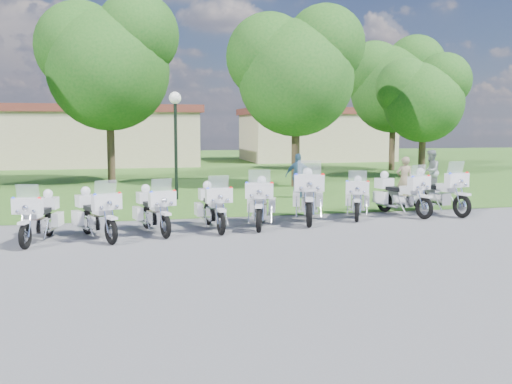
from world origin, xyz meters
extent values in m
plane|color=#5C5C61|center=(0.00, 0.00, 0.00)|extent=(100.00, 100.00, 0.00)
cube|color=#31621F|center=(0.00, 27.00, 0.00)|extent=(100.00, 48.00, 0.01)
torus|color=black|center=(-6.01, -0.31, 0.29)|extent=(0.24, 0.60, 0.59)
torus|color=black|center=(-5.70, 1.16, 0.29)|extent=(0.24, 0.60, 0.59)
cube|color=silver|center=(-6.02, -0.33, 0.60)|extent=(0.24, 0.41, 0.06)
cube|color=silver|center=(-5.97, -0.11, 0.93)|extent=(0.67, 0.34, 0.35)
cube|color=silver|center=(-5.96, -0.06, 1.24)|extent=(0.51, 0.21, 0.33)
sphere|color=red|center=(-5.71, -0.22, 1.10)|extent=(0.08, 0.08, 0.08)
sphere|color=#1426E5|center=(-6.26, -0.11, 1.10)|extent=(0.08, 0.08, 0.08)
cube|color=silver|center=(-5.85, 0.44, 0.40)|extent=(0.40, 0.55, 0.30)
cube|color=silver|center=(-5.90, 0.23, 0.71)|extent=(0.37, 0.51, 0.19)
cube|color=black|center=(-5.80, 0.70, 0.69)|extent=(0.41, 0.60, 0.11)
cube|color=silver|center=(-5.47, 0.97, 0.44)|extent=(0.25, 0.48, 0.32)
cube|color=silver|center=(-5.99, 1.08, 0.44)|extent=(0.25, 0.48, 0.32)
cube|color=silver|center=(-5.70, 1.18, 0.81)|extent=(0.49, 0.43, 0.28)
sphere|color=silver|center=(-5.70, 1.18, 1.04)|extent=(0.23, 0.23, 0.23)
torus|color=black|center=(-4.20, -0.21, 0.30)|extent=(0.35, 0.61, 0.61)
torus|color=black|center=(-4.81, 1.22, 0.30)|extent=(0.35, 0.61, 0.61)
cube|color=silver|center=(-4.19, -0.22, 0.62)|extent=(0.31, 0.43, 0.06)
cube|color=silver|center=(-4.28, -0.01, 0.96)|extent=(0.69, 0.46, 0.37)
cube|color=silver|center=(-4.30, 0.04, 1.28)|extent=(0.51, 0.30, 0.34)
sphere|color=red|center=(-3.99, 0.05, 1.13)|extent=(0.08, 0.08, 0.08)
sphere|color=#1426E5|center=(-4.53, -0.18, 1.13)|extent=(0.08, 0.08, 0.08)
cube|color=silver|center=(-4.51, 0.52, 0.41)|extent=(0.49, 0.59, 0.31)
cube|color=silver|center=(-4.42, 0.32, 0.73)|extent=(0.46, 0.55, 0.20)
cube|color=black|center=(-4.62, 0.77, 0.71)|extent=(0.51, 0.64, 0.11)
cube|color=silver|center=(-4.50, 1.20, 0.46)|extent=(0.34, 0.50, 0.33)
cube|color=silver|center=(-5.01, 0.99, 0.46)|extent=(0.34, 0.50, 0.33)
cube|color=silver|center=(-4.82, 1.24, 0.84)|extent=(0.55, 0.51, 0.29)
sphere|color=silver|center=(-4.82, 1.24, 1.08)|extent=(0.24, 0.24, 0.24)
torus|color=black|center=(-2.94, 0.23, 0.30)|extent=(0.27, 0.61, 0.60)
torus|color=black|center=(-3.33, 1.69, 0.30)|extent=(0.27, 0.61, 0.60)
cube|color=silver|center=(-2.94, 0.21, 0.61)|extent=(0.26, 0.42, 0.06)
cube|color=silver|center=(-2.99, 0.42, 0.94)|extent=(0.68, 0.37, 0.36)
cube|color=silver|center=(-3.01, 0.48, 1.25)|extent=(0.51, 0.23, 0.34)
sphere|color=red|center=(-2.70, 0.45, 1.11)|extent=(0.08, 0.08, 0.08)
sphere|color=#1426E5|center=(-3.26, 0.30, 1.11)|extent=(0.08, 0.08, 0.08)
cube|color=silver|center=(-3.14, 0.98, 0.40)|extent=(0.42, 0.56, 0.30)
cube|color=silver|center=(-3.09, 0.77, 0.72)|extent=(0.40, 0.52, 0.20)
cube|color=black|center=(-3.21, 1.24, 0.70)|extent=(0.44, 0.61, 0.11)
cube|color=silver|center=(-3.04, 1.63, 0.45)|extent=(0.28, 0.49, 0.32)
cube|color=silver|center=(-3.56, 1.50, 0.45)|extent=(0.28, 0.49, 0.32)
cube|color=silver|center=(-3.34, 1.72, 0.82)|extent=(0.51, 0.46, 0.29)
sphere|color=silver|center=(-3.34, 1.72, 1.05)|extent=(0.23, 0.23, 0.23)
torus|color=black|center=(-1.58, 0.35, 0.30)|extent=(0.16, 0.62, 0.62)
torus|color=black|center=(-1.68, 1.91, 0.30)|extent=(0.16, 0.62, 0.62)
cube|color=silver|center=(-1.57, 0.33, 0.63)|extent=(0.19, 0.41, 0.06)
cube|color=silver|center=(-1.59, 0.56, 0.97)|extent=(0.68, 0.27, 0.37)
cube|color=silver|center=(-1.59, 0.62, 1.29)|extent=(0.52, 0.15, 0.35)
sphere|color=red|center=(-1.29, 0.53, 1.14)|extent=(0.08, 0.08, 0.08)
sphere|color=#1426E5|center=(-1.88, 0.49, 1.14)|extent=(0.08, 0.08, 0.08)
cube|color=silver|center=(-1.63, 1.15, 0.41)|extent=(0.35, 0.54, 0.31)
cube|color=silver|center=(-1.62, 0.93, 0.74)|extent=(0.33, 0.50, 0.20)
cube|color=black|center=(-1.65, 1.42, 0.72)|extent=(0.35, 0.59, 0.11)
cube|color=silver|center=(-1.40, 1.79, 0.46)|extent=(0.20, 0.49, 0.33)
cube|color=silver|center=(-1.95, 1.75, 0.46)|extent=(0.20, 0.49, 0.33)
cube|color=silver|center=(-1.69, 1.94, 0.85)|extent=(0.47, 0.40, 0.29)
sphere|color=silver|center=(-1.69, 1.94, 1.08)|extent=(0.24, 0.24, 0.24)
torus|color=black|center=(-0.58, 0.48, 0.33)|extent=(0.31, 0.67, 0.67)
torus|color=black|center=(-0.12, 2.11, 0.33)|extent=(0.31, 0.67, 0.67)
cube|color=silver|center=(-0.59, 0.47, 0.67)|extent=(0.29, 0.47, 0.07)
cube|color=silver|center=(-0.52, 0.70, 1.04)|extent=(0.75, 0.43, 0.40)
cube|color=silver|center=(-0.50, 0.76, 1.39)|extent=(0.57, 0.27, 0.37)
sphere|color=red|center=(-0.23, 0.56, 1.23)|extent=(0.09, 0.09, 0.09)
sphere|color=#1426E5|center=(-0.84, 0.73, 1.23)|extent=(0.09, 0.09, 0.09)
cube|color=silver|center=(-0.35, 1.32, 0.45)|extent=(0.48, 0.63, 0.34)
cube|color=silver|center=(-0.41, 1.09, 0.79)|extent=(0.45, 0.58, 0.22)
cube|color=black|center=(-0.26, 1.60, 0.77)|extent=(0.49, 0.68, 0.12)
cube|color=silver|center=(0.13, 1.88, 0.50)|extent=(0.31, 0.55, 0.36)
cube|color=silver|center=(-0.45, 2.05, 0.50)|extent=(0.31, 0.55, 0.36)
cube|color=silver|center=(-0.11, 2.14, 0.91)|extent=(0.57, 0.51, 0.32)
sphere|color=silver|center=(-0.11, 2.14, 1.17)|extent=(0.26, 0.26, 0.26)
torus|color=black|center=(0.88, 0.89, 0.37)|extent=(0.35, 0.76, 0.75)
torus|color=black|center=(1.43, 2.70, 0.37)|extent=(0.35, 0.76, 0.75)
cube|color=silver|center=(0.88, 0.87, 0.76)|extent=(0.33, 0.53, 0.08)
cube|color=silver|center=(0.96, 1.13, 1.17)|extent=(0.84, 0.49, 0.44)
cube|color=silver|center=(0.98, 1.20, 1.56)|extent=(0.64, 0.31, 0.42)
sphere|color=red|center=(1.28, 0.97, 1.38)|extent=(0.10, 0.10, 0.10)
sphere|color=#1426E5|center=(0.60, 1.17, 1.38)|extent=(0.10, 0.10, 0.10)
cube|color=silver|center=(1.16, 1.82, 0.50)|extent=(0.54, 0.71, 0.38)
cube|color=silver|center=(1.08, 1.56, 0.89)|extent=(0.51, 0.66, 0.24)
cube|color=black|center=(1.26, 2.14, 0.87)|extent=(0.56, 0.77, 0.13)
cube|color=silver|center=(1.70, 2.45, 0.56)|extent=(0.36, 0.61, 0.40)
cube|color=silver|center=(1.06, 2.64, 0.56)|extent=(0.36, 0.61, 0.40)
cube|color=silver|center=(1.43, 2.73, 1.02)|extent=(0.64, 0.58, 0.36)
sphere|color=silver|center=(1.43, 2.73, 1.31)|extent=(0.29, 0.29, 0.29)
torus|color=black|center=(2.46, 1.41, 0.30)|extent=(0.35, 0.60, 0.61)
torus|color=black|center=(3.08, 2.82, 0.30)|extent=(0.35, 0.60, 0.61)
cube|color=silver|center=(2.45, 1.39, 0.62)|extent=(0.31, 0.43, 0.06)
cube|color=silver|center=(2.54, 1.60, 0.95)|extent=(0.68, 0.46, 0.36)
cube|color=silver|center=(2.57, 1.65, 1.27)|extent=(0.51, 0.30, 0.34)
sphere|color=red|center=(2.79, 1.44, 1.12)|extent=(0.08, 0.08, 0.08)
sphere|color=#1426E5|center=(2.26, 1.67, 1.12)|extent=(0.08, 0.08, 0.08)
cube|color=silver|center=(2.78, 2.13, 0.41)|extent=(0.48, 0.59, 0.31)
cube|color=silver|center=(2.69, 1.93, 0.72)|extent=(0.45, 0.55, 0.20)
cube|color=black|center=(2.88, 2.38, 0.71)|extent=(0.51, 0.64, 0.11)
cube|color=silver|center=(3.27, 2.59, 0.45)|extent=(0.34, 0.50, 0.33)
cube|color=silver|center=(2.77, 2.80, 0.45)|extent=(0.34, 0.50, 0.33)
cube|color=silver|center=(3.09, 2.84, 0.83)|extent=(0.54, 0.51, 0.29)
sphere|color=silver|center=(3.09, 2.84, 1.07)|extent=(0.24, 0.24, 0.24)
torus|color=black|center=(4.56, 1.45, 0.32)|extent=(0.31, 0.67, 0.66)
torus|color=black|center=(4.08, 3.06, 0.32)|extent=(0.31, 0.67, 0.66)
cube|color=silver|center=(4.57, 1.44, 0.67)|extent=(0.29, 0.47, 0.07)
cube|color=silver|center=(4.50, 1.67, 1.03)|extent=(0.75, 0.43, 0.39)
cube|color=silver|center=(4.48, 1.73, 1.38)|extent=(0.56, 0.27, 0.37)
sphere|color=red|center=(4.82, 1.71, 1.22)|extent=(0.09, 0.09, 0.09)
sphere|color=#1426E5|center=(4.21, 1.52, 1.22)|extent=(0.09, 0.09, 0.09)
cube|color=silver|center=(4.32, 2.27, 0.44)|extent=(0.48, 0.62, 0.33)
cube|color=silver|center=(4.39, 2.05, 0.79)|extent=(0.45, 0.58, 0.22)
cube|color=black|center=(4.23, 2.56, 0.77)|extent=(0.50, 0.68, 0.12)
cube|color=silver|center=(4.41, 3.00, 0.49)|extent=(0.32, 0.54, 0.35)
cube|color=silver|center=(3.84, 2.83, 0.49)|extent=(0.32, 0.54, 0.35)
cube|color=silver|center=(4.07, 3.09, 0.91)|extent=(0.57, 0.51, 0.31)
sphere|color=silver|center=(4.07, 3.09, 1.16)|extent=(0.26, 0.26, 0.26)
torus|color=black|center=(5.77, 1.42, 0.34)|extent=(0.29, 0.71, 0.70)
torus|color=black|center=(5.37, 3.15, 0.34)|extent=(0.29, 0.71, 0.70)
cube|color=silver|center=(5.77, 1.40, 0.71)|extent=(0.28, 0.49, 0.07)
cube|color=silver|center=(5.71, 1.66, 1.09)|extent=(0.79, 0.41, 0.42)
cube|color=silver|center=(5.70, 1.72, 1.46)|extent=(0.60, 0.25, 0.39)
sphere|color=red|center=(6.05, 1.67, 1.29)|extent=(0.09, 0.09, 0.09)
sphere|color=#1426E5|center=(5.40, 1.52, 1.29)|extent=(0.09, 0.09, 0.09)
cube|color=silver|center=(5.57, 2.31, 0.47)|extent=(0.47, 0.65, 0.35)
cube|color=silver|center=(5.62, 2.06, 0.83)|extent=(0.45, 0.60, 0.23)
cube|color=black|center=(5.50, 2.61, 0.81)|extent=(0.49, 0.71, 0.12)
cube|color=silver|center=(5.71, 3.07, 0.52)|extent=(0.30, 0.57, 0.37)
cube|color=silver|center=(5.10, 2.93, 0.52)|extent=(0.30, 0.57, 0.37)
cube|color=silver|center=(5.37, 3.18, 0.96)|extent=(0.58, 0.52, 0.33)
sphere|color=silver|center=(5.37, 3.18, 1.23)|extent=(0.27, 0.27, 0.27)
cylinder|color=black|center=(-2.03, 7.56, 1.77)|extent=(0.12, 0.12, 3.55)
sphere|color=white|center=(-2.03, 7.56, 3.70)|extent=(0.44, 0.44, 0.44)
cylinder|color=#38281C|center=(-4.48, 14.47, 1.94)|extent=(0.36, 0.36, 3.88)
sphere|color=#185317|center=(-4.48, 14.47, 5.29)|extent=(5.65, 5.65, 5.65)
sphere|color=#185317|center=(-5.72, 14.92, 6.35)|extent=(4.24, 4.24, 4.24)
sphere|color=#185317|center=(-3.16, 14.12, 6.88)|extent=(3.88, 3.88, 3.88)
cylinder|color=#38281C|center=(3.57, 10.98, 1.75)|extent=(0.36, 0.36, 3.50)
sphere|color=#185317|center=(3.57, 10.98, 4.77)|extent=(5.09, 5.09, 5.09)
sphere|color=#185317|center=(2.45, 11.38, 5.73)|extent=(3.82, 3.82, 3.82)
sphere|color=#185317|center=(4.76, 10.66, 6.21)|extent=(3.50, 3.50, 3.50)
cylinder|color=#38281C|center=(11.64, 14.33, 1.44)|extent=(0.36, 0.36, 2.88)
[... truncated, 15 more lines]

